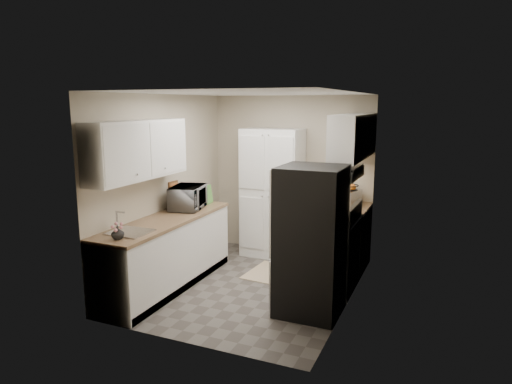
# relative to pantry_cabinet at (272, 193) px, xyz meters

# --- Properties ---
(ground) EXTENTS (3.20, 3.20, 0.00)m
(ground) POSITION_rel_pantry_cabinet_xyz_m (0.20, -1.32, -1.00)
(ground) COLOR #56514C
(ground) RESTS_ON ground
(room_shell) EXTENTS (2.64, 3.24, 2.52)m
(room_shell) POSITION_rel_pantry_cabinet_xyz_m (0.18, -1.32, 0.63)
(room_shell) COLOR #B5A892
(room_shell) RESTS_ON ground
(pantry_cabinet) EXTENTS (0.90, 0.55, 2.00)m
(pantry_cabinet) POSITION_rel_pantry_cabinet_xyz_m (0.00, 0.00, 0.00)
(pantry_cabinet) COLOR white
(pantry_cabinet) RESTS_ON ground
(base_cabinet_left) EXTENTS (0.60, 2.30, 0.88)m
(base_cabinet_left) POSITION_rel_pantry_cabinet_xyz_m (-0.79, -1.75, -0.56)
(base_cabinet_left) COLOR white
(base_cabinet_left) RESTS_ON ground
(countertop_left) EXTENTS (0.63, 2.33, 0.04)m
(countertop_left) POSITION_rel_pantry_cabinet_xyz_m (-0.79, -1.75, -0.10)
(countertop_left) COLOR #846647
(countertop_left) RESTS_ON base_cabinet_left
(base_cabinet_right) EXTENTS (0.60, 0.80, 0.88)m
(base_cabinet_right) POSITION_rel_pantry_cabinet_xyz_m (1.19, -0.12, -0.56)
(base_cabinet_right) COLOR white
(base_cabinet_right) RESTS_ON ground
(countertop_right) EXTENTS (0.63, 0.83, 0.04)m
(countertop_right) POSITION_rel_pantry_cabinet_xyz_m (1.19, -0.12, -0.10)
(countertop_right) COLOR #846647
(countertop_right) RESTS_ON base_cabinet_right
(electric_range) EXTENTS (0.71, 0.78, 1.13)m
(electric_range) POSITION_rel_pantry_cabinet_xyz_m (1.17, -0.93, -0.52)
(electric_range) COLOR #B7B7BC
(electric_range) RESTS_ON ground
(refrigerator) EXTENTS (0.70, 0.72, 1.70)m
(refrigerator) POSITION_rel_pantry_cabinet_xyz_m (1.14, -1.73, -0.15)
(refrigerator) COLOR #B7B7BC
(refrigerator) RESTS_ON ground
(microwave) EXTENTS (0.53, 0.67, 0.33)m
(microwave) POSITION_rel_pantry_cabinet_xyz_m (-0.82, -1.16, 0.08)
(microwave) COLOR #B2B2B7
(microwave) RESTS_ON countertop_left
(wine_bottle) EXTENTS (0.07, 0.07, 0.28)m
(wine_bottle) POSITION_rel_pantry_cabinet_xyz_m (-0.91, -0.94, 0.06)
(wine_bottle) COLOR black
(wine_bottle) RESTS_ON countertop_left
(flower_vase) EXTENTS (0.17, 0.17, 0.14)m
(flower_vase) POSITION_rel_pantry_cabinet_xyz_m (-0.75, -2.72, -0.01)
(flower_vase) COLOR white
(flower_vase) RESTS_ON countertop_left
(cutting_board) EXTENTS (0.03, 0.22, 0.27)m
(cutting_board) POSITION_rel_pantry_cabinet_xyz_m (-0.73, -0.74, 0.06)
(cutting_board) COLOR #569C40
(cutting_board) RESTS_ON countertop_left
(toaster_oven) EXTENTS (0.38, 0.44, 0.22)m
(toaster_oven) POSITION_rel_pantry_cabinet_xyz_m (1.17, 0.02, 0.03)
(toaster_oven) COLOR #B6B7BB
(toaster_oven) RESTS_ON countertop_right
(fruit_basket) EXTENTS (0.32, 0.32, 0.11)m
(fruit_basket) POSITION_rel_pantry_cabinet_xyz_m (1.19, 0.03, 0.19)
(fruit_basket) COLOR orange
(fruit_basket) RESTS_ON toaster_oven
(kitchen_mat) EXTENTS (0.56, 0.83, 0.01)m
(kitchen_mat) POSITION_rel_pantry_cabinet_xyz_m (0.24, -0.77, -0.99)
(kitchen_mat) COLOR #CCB38D
(kitchen_mat) RESTS_ON ground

